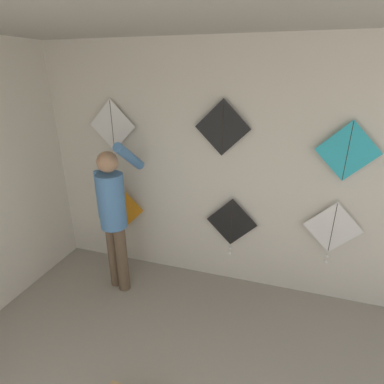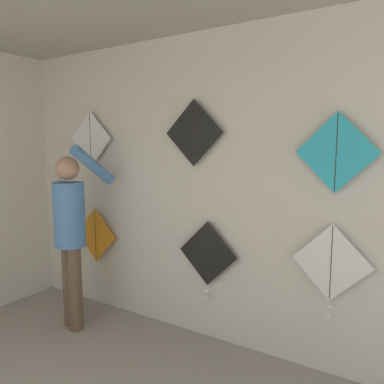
{
  "view_description": "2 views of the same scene",
  "coord_description": "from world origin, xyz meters",
  "px_view_note": "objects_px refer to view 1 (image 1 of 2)",
  "views": [
    {
      "loc": [
        0.6,
        0.42,
        2.46
      ],
      "look_at": [
        -0.29,
        3.28,
        1.25
      ],
      "focal_mm": 28.0,
      "sensor_mm": 36.0,
      "label": 1
    },
    {
      "loc": [
        1.76,
        0.66,
        1.82
      ],
      "look_at": [
        0.11,
        3.28,
        1.42
      ],
      "focal_mm": 35.0,
      "sensor_mm": 36.0,
      "label": 2
    }
  ],
  "objects_px": {
    "kite_4": "(223,128)",
    "kite_5": "(348,151)",
    "kite_1": "(231,224)",
    "kite_3": "(112,126)",
    "kite_2": "(332,230)",
    "shopkeeper": "(113,211)",
    "kite_0": "(122,208)"
  },
  "relations": [
    {
      "from": "kite_1",
      "to": "kite_3",
      "type": "xyz_separation_m",
      "value": [
        -1.46,
        0.0,
        1.07
      ]
    },
    {
      "from": "shopkeeper",
      "to": "kite_4",
      "type": "xyz_separation_m",
      "value": [
        1.1,
        0.49,
        0.89
      ]
    },
    {
      "from": "shopkeeper",
      "to": "kite_5",
      "type": "height_order",
      "value": "kite_5"
    },
    {
      "from": "shopkeeper",
      "to": "kite_0",
      "type": "distance_m",
      "value": 0.56
    },
    {
      "from": "kite_0",
      "to": "kite_2",
      "type": "height_order",
      "value": "kite_2"
    },
    {
      "from": "kite_2",
      "to": "kite_3",
      "type": "bearing_deg",
      "value": 179.99
    },
    {
      "from": "kite_0",
      "to": "kite_5",
      "type": "bearing_deg",
      "value": 0.0
    },
    {
      "from": "kite_0",
      "to": "kite_3",
      "type": "xyz_separation_m",
      "value": [
        -0.03,
        0.0,
        1.06
      ]
    },
    {
      "from": "kite_0",
      "to": "kite_4",
      "type": "height_order",
      "value": "kite_4"
    },
    {
      "from": "kite_4",
      "to": "kite_0",
      "type": "bearing_deg",
      "value": 180.0
    },
    {
      "from": "kite_1",
      "to": "kite_3",
      "type": "relative_size",
      "value": 1.23
    },
    {
      "from": "kite_3",
      "to": "kite_4",
      "type": "height_order",
      "value": "kite_4"
    },
    {
      "from": "kite_1",
      "to": "kite_2",
      "type": "bearing_deg",
      "value": 0.0
    },
    {
      "from": "kite_1",
      "to": "kite_5",
      "type": "relative_size",
      "value": 1.23
    },
    {
      "from": "shopkeeper",
      "to": "kite_2",
      "type": "distance_m",
      "value": 2.38
    },
    {
      "from": "kite_1",
      "to": "kite_2",
      "type": "relative_size",
      "value": 1.0
    },
    {
      "from": "kite_0",
      "to": "kite_4",
      "type": "relative_size",
      "value": 1.0
    },
    {
      "from": "kite_0",
      "to": "kite_5",
      "type": "xyz_separation_m",
      "value": [
        2.51,
        0.0,
        0.94
      ]
    },
    {
      "from": "shopkeeper",
      "to": "kite_1",
      "type": "bearing_deg",
      "value": 39.95
    },
    {
      "from": "kite_0",
      "to": "kite_1",
      "type": "xyz_separation_m",
      "value": [
        1.43,
        -0.0,
        -0.01
      ]
    },
    {
      "from": "kite_3",
      "to": "kite_1",
      "type": "bearing_deg",
      "value": -0.02
    },
    {
      "from": "shopkeeper",
      "to": "kite_0",
      "type": "bearing_deg",
      "value": 129.33
    },
    {
      "from": "kite_1",
      "to": "kite_3",
      "type": "height_order",
      "value": "kite_3"
    },
    {
      "from": "kite_4",
      "to": "kite_5",
      "type": "distance_m",
      "value": 1.23
    },
    {
      "from": "kite_0",
      "to": "kite_1",
      "type": "bearing_deg",
      "value": -0.02
    },
    {
      "from": "kite_2",
      "to": "kite_4",
      "type": "bearing_deg",
      "value": 179.97
    },
    {
      "from": "kite_0",
      "to": "shopkeeper",
      "type": "bearing_deg",
      "value": -69.43
    },
    {
      "from": "kite_1",
      "to": "kite_5",
      "type": "height_order",
      "value": "kite_5"
    },
    {
      "from": "shopkeeper",
      "to": "kite_2",
      "type": "height_order",
      "value": "shopkeeper"
    },
    {
      "from": "kite_0",
      "to": "kite_4",
      "type": "xyz_separation_m",
      "value": [
        1.29,
        0.0,
        1.1
      ]
    },
    {
      "from": "kite_2",
      "to": "kite_3",
      "type": "distance_m",
      "value": 2.72
    },
    {
      "from": "kite_0",
      "to": "kite_5",
      "type": "distance_m",
      "value": 2.68
    }
  ]
}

